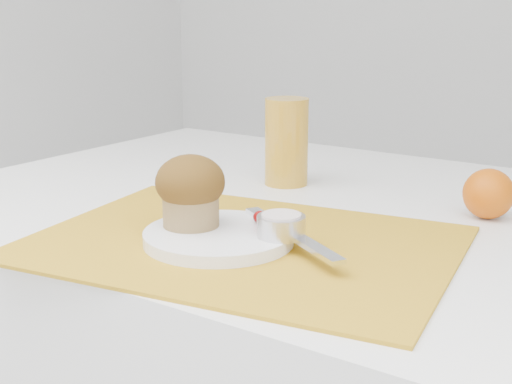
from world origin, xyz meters
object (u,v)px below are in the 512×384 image
Objects in this scene: orange at (488,194)px; juice_glass at (287,142)px; muffin at (190,190)px; plate at (219,237)px.

orange is 0.49× the size of juice_glass.
orange is 0.33m from juice_glass.
orange is at bearing 47.70° from muffin.
orange is (0.23, 0.30, 0.02)m from plate.
juice_glass is (-0.33, 0.01, 0.04)m from orange.
juice_glass reaches higher than plate.
plate is 2.64× the size of orange.
plate is 0.38m from orange.
juice_glass is at bearing 178.90° from orange.
orange is at bearing 52.14° from plate.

